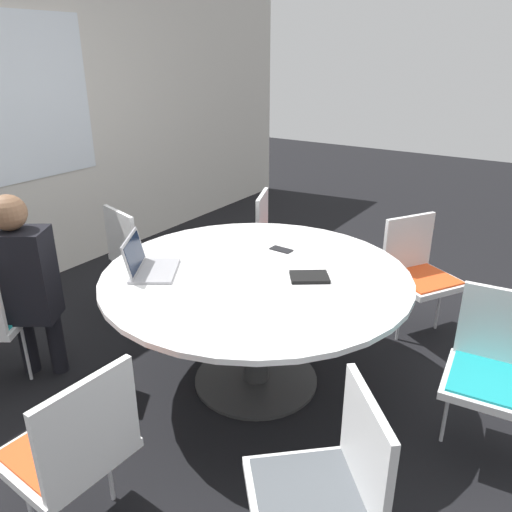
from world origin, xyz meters
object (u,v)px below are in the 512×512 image
Objects in this scene: chair_4 at (418,268)px; person_0 at (22,278)px; chair_3 at (496,365)px; laptop at (147,264)px; chair_6 at (138,251)px; spiral_notebook at (309,277)px; cell_phone at (281,250)px; chair_2 at (328,483)px; chair_1 at (74,444)px; chair_5 at (277,235)px.

person_0 is at bearing -11.92° from chair_4.
laptop is at bearing 11.03° from chair_3.
chair_3 is 1.00× the size of chair_6.
cell_phone is at bearing 51.18° from spiral_notebook.
laptop is (0.58, 1.43, 0.30)m from chair_2.
person_0 reaches higher than spiral_notebook.
chair_2 is at bearing 39.53° from chair_4.
chair_1 is 1.68m from cell_phone.
chair_1 is 1.95m from chair_3.
laptop reaches higher than spiral_notebook.
laptop is at bearing 31.60° from chair_1.
chair_3 is 1.99× the size of laptop.
spiral_notebook is at bearing 8.61° from chair_6.
chair_4 is 0.71× the size of person_0.
chair_2 is 1.00× the size of chair_6.
person_0 is at bearing 119.74° from spiral_notebook.
chair_5 is at bearing 32.52° from cell_phone.
chair_4 is 5.86× the size of cell_phone.
chair_6 reaches higher than cell_phone.
chair_4 is 2.56m from person_0.
chair_1 is 1.00× the size of chair_3.
chair_2 is 5.86× the size of cell_phone.
chair_5 is at bearing -33.26° from chair_3.
chair_6 is 1.99× the size of laptop.
person_0 is 8.30× the size of cell_phone.
chair_2 is at bearing -145.16° from laptop.
chair_4 is at bearing -60.24° from chair_3.
laptop is at bearing 26.21° from chair_2.
spiral_notebook is (1.01, 0.62, 0.25)m from chair_2.
chair_2 is (0.37, -0.90, 0.00)m from chair_1.
person_0 is 1.54m from cell_phone.
spiral_notebook is at bearing -10.33° from chair_2.
chair_5 is 1.99× the size of laptop.
cell_phone is at bearing 12.19° from person_0.
chair_4 is 1.99× the size of laptop.
spiral_notebook is at bearing 15.82° from chair_5.
chair_2 is 1.00× the size of chair_3.
chair_2 is 1.00× the size of chair_5.
spiral_notebook is at bearing -3.40° from person_0.
chair_4 is at bearing -11.24° from chair_1.
person_0 is (-1.86, 1.75, 0.20)m from chair_4.
chair_5 is at bearing 39.83° from person_0.
person_0 is 0.74m from laptop.
cell_phone is (0.19, 1.33, 0.25)m from chair_3.
laptop is (-0.52, 1.80, 0.30)m from chair_3.
laptop is at bearing -1.15° from person_0.
person_0 is at bearing 135.33° from cell_phone.
chair_3 and chair_6 have the same top height.
chair_1 is at bearing -59.48° from person_0.
chair_5 is 1.13m from chair_6.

